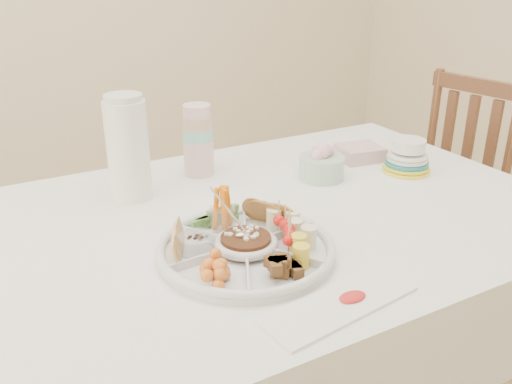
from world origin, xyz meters
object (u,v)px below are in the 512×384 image
dining_table (269,333)px  party_tray (246,246)px  chair (435,207)px  thermos (128,147)px  plate_stack (407,157)px

dining_table → party_tray: bearing=-133.6°
chair → thermos: 1.22m
dining_table → party_tray: party_tray is taller
plate_stack → chair: bearing=27.5°
plate_stack → party_tray: bearing=-162.2°
thermos → chair: bearing=-1.2°
party_tray → chair: bearing=21.4°
dining_table → party_tray: 0.46m
dining_table → chair: chair is taller
chair → thermos: bearing=169.9°
thermos → dining_table: bearing=-43.4°
dining_table → plate_stack: bearing=5.4°
dining_table → chair: bearing=15.4°
party_tray → thermos: thermos is taller
chair → plate_stack: bearing=-161.5°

